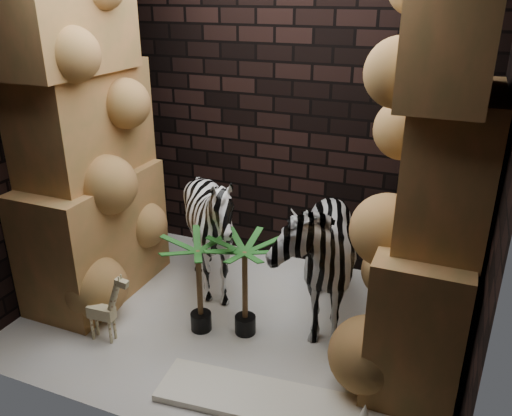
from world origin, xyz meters
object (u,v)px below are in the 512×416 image
at_px(giraffe_toy, 100,305).
at_px(surfboard, 277,403).
at_px(zebra_left, 212,236).
at_px(palm_front, 245,288).
at_px(zebra_right, 313,239).
at_px(palm_back, 199,286).

height_order(giraffe_toy, surfboard, giraffe_toy).
relative_size(zebra_left, palm_front, 1.53).
xyz_separation_m(giraffe_toy, palm_front, (1.00, 0.51, 0.10)).
height_order(zebra_left, surfboard, zebra_left).
distance_m(zebra_right, palm_front, 0.67).
bearing_deg(zebra_right, palm_front, -154.18).
bearing_deg(surfboard, giraffe_toy, 168.35).
height_order(zebra_right, surfboard, zebra_right).
relative_size(zebra_right, giraffe_toy, 2.34).
distance_m(zebra_right, zebra_left, 0.94).
bearing_deg(giraffe_toy, zebra_left, 57.92).
xyz_separation_m(palm_back, surfboard, (0.87, -0.57, -0.39)).
relative_size(zebra_right, surfboard, 0.90).
height_order(giraffe_toy, palm_back, palm_back).
bearing_deg(surfboard, palm_front, 122.23).
height_order(palm_back, surfboard, palm_back).
bearing_deg(palm_back, zebra_left, 106.19).
bearing_deg(surfboard, palm_back, 141.16).
distance_m(palm_front, surfboard, 0.93).
relative_size(giraffe_toy, palm_front, 0.76).
relative_size(zebra_right, zebra_left, 1.16).
bearing_deg(surfboard, zebra_right, 89.28).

